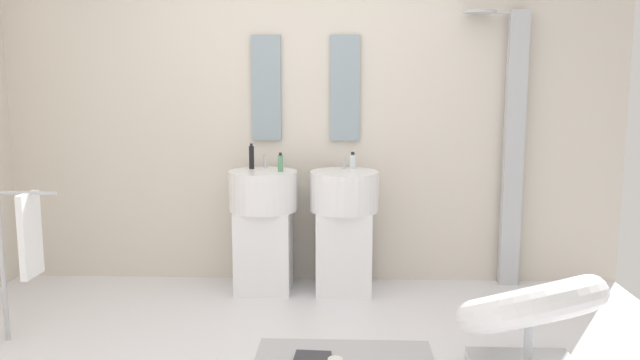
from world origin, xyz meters
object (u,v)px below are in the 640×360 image
pedestal_sink_right (344,226)px  soap_bottle_green (280,163)px  towel_rack (26,238)px  soap_bottle_clear (353,161)px  pedestal_sink_left (264,225)px  magazine_charcoal (312,358)px  lounge_chair (530,314)px  soap_bottle_black (252,157)px  shower_column (512,144)px

pedestal_sink_right → soap_bottle_green: size_ratio=7.22×
towel_rack → soap_bottle_clear: soap_bottle_clear is taller
towel_rack → soap_bottle_green: 1.74m
pedestal_sink_left → magazine_charcoal: pedestal_sink_left is taller
soap_bottle_green → soap_bottle_clear: 0.55m
lounge_chair → soap_bottle_clear: 1.88m
soap_bottle_black → soap_bottle_clear: bearing=2.4°
pedestal_sink_right → soap_bottle_green: soap_bottle_green is taller
pedestal_sink_right → towel_rack: size_ratio=1.05×
magazine_charcoal → towel_rack: bearing=175.4°
shower_column → lounge_chair: size_ratio=1.90×
lounge_chair → soap_bottle_green: 2.06m
soap_bottle_green → soap_bottle_black: (-0.23, 0.14, 0.03)m
soap_bottle_green → soap_bottle_black: soap_bottle_black is taller
pedestal_sink_left → soap_bottle_black: (-0.10, 0.11, 0.49)m
lounge_chair → towel_rack: 2.88m
magazine_charcoal → soap_bottle_green: bearing=106.7°
soap_bottle_clear → pedestal_sink_right: bearing=-113.4°
soap_bottle_clear → soap_bottle_green: bearing=-161.4°
pedestal_sink_right → shower_column: bearing=9.5°
shower_column → soap_bottle_clear: (-1.18, -0.07, -0.13)m
shower_column → pedestal_sink_left: bearing=-173.5°
pedestal_sink_right → soap_bottle_green: bearing=-175.7°
pedestal_sink_right → magazine_charcoal: pedestal_sink_right is taller
pedestal_sink_left → shower_column: bearing=6.5°
pedestal_sink_left → lounge_chair: bearing=-41.7°
pedestal_sink_right → soap_bottle_clear: bearing=66.6°
soap_bottle_green → soap_bottle_black: size_ratio=0.73×
pedestal_sink_right → shower_column: (1.24, 0.21, 0.59)m
lounge_chair → magazine_charcoal: bearing=172.4°
pedestal_sink_right → shower_column: size_ratio=0.49×
lounge_chair → soap_bottle_clear: bearing=120.6°
soap_bottle_green → pedestal_sink_left: bearing=165.5°
magazine_charcoal → soap_bottle_green: 1.55m
pedestal_sink_left → soap_bottle_green: bearing=-14.5°
pedestal_sink_right → magazine_charcoal: bearing=-97.8°
lounge_chair → soap_bottle_black: soap_bottle_black is taller
soap_bottle_clear → pedestal_sink_left: bearing=-167.8°
towel_rack → magazine_charcoal: 1.82m
shower_column → magazine_charcoal: shower_column is taller
soap_bottle_green → soap_bottle_clear: size_ratio=1.11×
lounge_chair → soap_bottle_green: soap_bottle_green is taller
soap_bottle_green → soap_bottle_clear: soap_bottle_green is taller
soap_bottle_black → towel_rack: bearing=-136.5°
pedestal_sink_left → pedestal_sink_right: 0.59m
lounge_chair → soap_bottle_green: size_ratio=7.84×
towel_rack → soap_bottle_black: 1.66m
shower_column → soap_bottle_green: bearing=-171.9°
lounge_chair → magazine_charcoal: (-1.14, 0.15, -0.33)m
pedestal_sink_left → lounge_chair: pedestal_sink_left is taller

